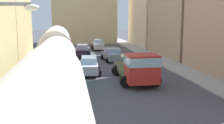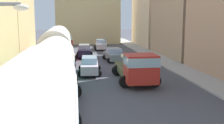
{
  "view_description": "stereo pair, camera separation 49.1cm",
  "coord_description": "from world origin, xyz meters",
  "views": [
    {
      "loc": [
        -4.02,
        0.85,
        5.31
      ],
      "look_at": [
        0.0,
        23.56,
        1.39
      ],
      "focal_mm": 44.3,
      "sensor_mm": 36.0,
      "label": 1
    },
    {
      "loc": [
        -3.54,
        0.77,
        5.31
      ],
      "look_at": [
        0.0,
        23.56,
        1.39
      ],
      "focal_mm": 44.3,
      "sensor_mm": 36.0,
      "label": 2
    }
  ],
  "objects": [
    {
      "name": "parked_bus_1",
      "position": [
        -4.6,
        15.5,
        2.16
      ],
      "size": [
        3.55,
        8.47,
        3.94
      ],
      "color": "beige",
      "rests_on": "ground"
    },
    {
      "name": "distant_church",
      "position": [
        -0.0,
        54.25,
        6.2
      ],
      "size": [
        11.83,
        6.64,
        19.29
      ],
      "color": "#D1BC88",
      "rests_on": "ground"
    },
    {
      "name": "building_right_3",
      "position": [
        10.71,
        34.99,
        5.6
      ],
      "size": [
        4.86,
        11.92,
        11.13
      ],
      "color": "tan",
      "rests_on": "ground"
    },
    {
      "name": "parked_bus_2",
      "position": [
        -4.6,
        24.5,
        2.37
      ],
      "size": [
        3.3,
        9.6,
        4.27
      ],
      "color": "#2D9469",
      "rests_on": "ground"
    },
    {
      "name": "car_3",
      "position": [
        -1.77,
        25.55,
        0.79
      ],
      "size": [
        2.3,
        4.39,
        1.58
      ],
      "color": "silver",
      "rests_on": "ground"
    },
    {
      "name": "car_4",
      "position": [
        -1.67,
        35.75,
        0.82
      ],
      "size": [
        2.29,
        4.16,
        1.64
      ],
      "color": "#1C1B30",
      "rests_on": "ground"
    },
    {
      "name": "building_right_4",
      "position": [
        11.03,
        47.58,
        4.58
      ],
      "size": [
        5.58,
        11.53,
        9.12
      ],
      "color": "beige",
      "rests_on": "ground"
    },
    {
      "name": "building_left_3",
      "position": [
        -11.18,
        36.41,
        5.94
      ],
      "size": [
        5.91,
        13.8,
        11.81
      ],
      "color": "tan",
      "rests_on": "ground"
    },
    {
      "name": "car_0",
      "position": [
        1.56,
        32.21,
        0.77
      ],
      "size": [
        2.44,
        4.29,
        1.52
      ],
      "color": "gray",
      "rests_on": "ground"
    },
    {
      "name": "parked_bus_3",
      "position": [
        -4.6,
        33.5,
        2.18
      ],
      "size": [
        3.57,
        8.22,
        3.99
      ],
      "color": "red",
      "rests_on": "ground"
    },
    {
      "name": "cargo_truck_1",
      "position": [
        1.6,
        21.31,
        1.3
      ],
      "size": [
        3.29,
        7.24,
        2.5
      ],
      "color": "red",
      "rests_on": "ground"
    },
    {
      "name": "ground_plane",
      "position": [
        0.0,
        27.0,
        0.0
      ],
      "size": [
        154.0,
        154.0,
        0.0
      ],
      "primitive_type": "plane",
      "color": "#494951"
    },
    {
      "name": "sidewalk_left",
      "position": [
        -7.25,
        27.0,
        0.07
      ],
      "size": [
        2.5,
        70.0,
        0.14
      ],
      "primitive_type": "cube",
      "color": "#989E8C",
      "rests_on": "ground"
    },
    {
      "name": "sidewalk_right",
      "position": [
        7.25,
        27.0,
        0.07
      ],
      "size": [
        2.5,
        70.0,
        0.14
      ],
      "primitive_type": "cube",
      "color": "#A7A4A1",
      "rests_on": "ground"
    },
    {
      "name": "car_1",
      "position": [
        1.33,
        43.17,
        0.8
      ],
      "size": [
        2.38,
        4.42,
        1.6
      ],
      "color": "silver",
      "rests_on": "ground"
    }
  ]
}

